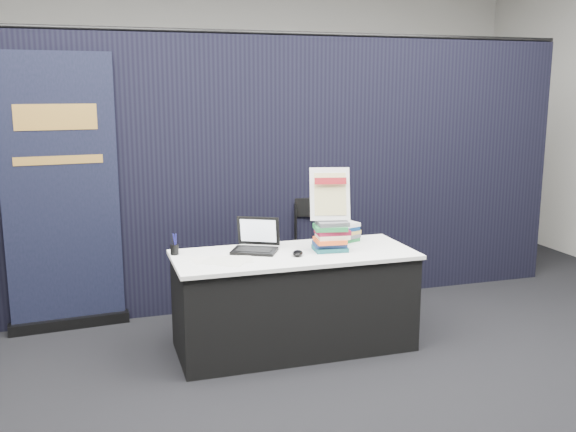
% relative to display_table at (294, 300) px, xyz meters
% --- Properties ---
extents(floor, '(8.00, 8.00, 0.00)m').
position_rel_display_table_xyz_m(floor, '(0.00, -0.55, -0.38)').
color(floor, black).
rests_on(floor, ground).
extents(wall_back, '(8.00, 0.02, 3.50)m').
position_rel_display_table_xyz_m(wall_back, '(0.00, 3.45, 1.37)').
color(wall_back, '#B3B1A9').
rests_on(wall_back, floor).
extents(drape_partition, '(6.00, 0.08, 2.40)m').
position_rel_display_table_xyz_m(drape_partition, '(0.00, 1.05, 0.82)').
color(drape_partition, black).
rests_on(drape_partition, floor).
extents(display_table, '(1.80, 0.75, 0.75)m').
position_rel_display_table_xyz_m(display_table, '(0.00, 0.00, 0.00)').
color(display_table, black).
rests_on(display_table, floor).
extents(laptop, '(0.39, 0.39, 0.25)m').
position_rel_display_table_xyz_m(laptop, '(-0.28, 0.14, 0.43)').
color(laptop, black).
rests_on(laptop, display_table).
extents(mouse, '(0.12, 0.14, 0.04)m').
position_rel_display_table_xyz_m(mouse, '(-0.00, -0.09, 0.39)').
color(mouse, black).
rests_on(mouse, display_table).
extents(brochure_left, '(0.28, 0.21, 0.00)m').
position_rel_display_table_xyz_m(brochure_left, '(-0.63, -0.01, 0.38)').
color(brochure_left, white).
rests_on(brochure_left, display_table).
extents(brochure_mid, '(0.37, 0.35, 0.00)m').
position_rel_display_table_xyz_m(brochure_mid, '(-0.55, -0.10, 0.38)').
color(brochure_mid, silver).
rests_on(brochure_mid, display_table).
extents(brochure_right, '(0.30, 0.24, 0.00)m').
position_rel_display_table_xyz_m(brochure_right, '(-0.48, -0.06, 0.38)').
color(brochure_right, silver).
rests_on(brochure_right, display_table).
extents(pen_cup, '(0.07, 0.07, 0.08)m').
position_rel_display_table_xyz_m(pen_cup, '(-0.86, 0.21, 0.41)').
color(pen_cup, black).
rests_on(pen_cup, display_table).
extents(book_stack_tall, '(0.26, 0.22, 0.23)m').
position_rel_display_table_xyz_m(book_stack_tall, '(0.28, -0.02, 0.49)').
color(book_stack_tall, '#175459').
rests_on(book_stack_tall, display_table).
extents(book_stack_short, '(0.26, 0.24, 0.15)m').
position_rel_display_table_xyz_m(book_stack_short, '(0.49, 0.22, 0.45)').
color(book_stack_short, '#207A3C').
rests_on(book_stack_short, display_table).
extents(info_sign, '(0.32, 0.18, 0.41)m').
position_rel_display_table_xyz_m(info_sign, '(0.28, 0.01, 0.80)').
color(info_sign, black).
rests_on(info_sign, book_stack_tall).
extents(pullup_banner, '(0.95, 0.17, 2.24)m').
position_rel_display_table_xyz_m(pullup_banner, '(-1.65, 0.95, 0.62)').
color(pullup_banner, black).
rests_on(pullup_banner, floor).
extents(stacking_chair, '(0.51, 0.52, 0.98)m').
position_rel_display_table_xyz_m(stacking_chair, '(0.54, 0.81, 0.17)').
color(stacking_chair, black).
rests_on(stacking_chair, floor).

